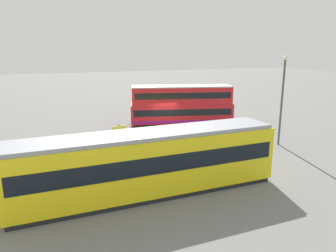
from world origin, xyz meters
The scene contains 8 objects.
ground_plane centered at (0.00, 0.00, 0.00)m, with size 160.00×160.00×0.00m, color slate.
double_decker_bus centered at (-2.24, -1.93, 2.04)m, with size 10.54×5.02×4.00m.
tram_yellow centered at (5.60, 12.19, 1.78)m, with size 14.24×2.99×3.42m.
pedestrian_near_railing centered at (3.82, 5.19, 0.94)m, with size 0.44×0.44×1.63m.
pedestrian_crossing centered at (-1.82, 9.60, 0.95)m, with size 0.44×0.44×1.66m.
pedestrian_railing centered at (0.17, 6.15, 0.74)m, with size 8.47×0.53×1.08m.
info_sign centered at (5.76, 5.58, 1.63)m, with size 1.05×0.27×2.37m.
street_lamp centered at (-6.94, 7.28, 4.13)m, with size 0.36×0.36×7.08m.
Camera 1 is at (10.28, 27.38, 7.62)m, focal length 34.05 mm.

